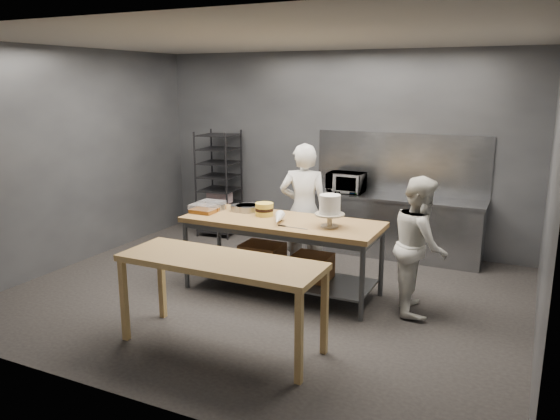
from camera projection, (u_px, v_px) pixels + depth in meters
name	position (u px, v px, depth m)	size (l,w,h in m)	color
ground	(266.00, 294.00, 6.69)	(6.00, 6.00, 0.00)	black
back_wall	(338.00, 150.00, 8.54)	(6.00, 0.04, 3.00)	#4C4F54
work_table	(282.00, 247.00, 6.66)	(2.40, 0.90, 0.92)	brown
near_counter	(221.00, 268.00, 5.19)	(2.00, 0.70, 0.90)	#9C7240
back_counter	(393.00, 226.00, 8.08)	(2.60, 0.60, 0.90)	slate
splashback_panel	(400.00, 163.00, 8.13)	(2.60, 0.02, 0.90)	slate
speed_rack	(219.00, 184.00, 9.15)	(0.66, 0.71, 1.75)	black
chef_behind	(304.00, 210.00, 7.22)	(0.64, 0.42, 1.77)	white
chef_right	(420.00, 245.00, 6.04)	(0.75, 0.59, 1.55)	silver
microwave	(346.00, 182.00, 8.25)	(0.54, 0.37, 0.30)	black
frosted_cake_stand	(330.00, 207.00, 6.18)	(0.34, 0.34, 0.37)	#BDB197
layer_cake	(264.00, 209.00, 6.74)	(0.22, 0.22, 0.16)	gold
cake_pans	(239.00, 207.00, 7.03)	(0.70, 0.41, 0.07)	gray
piping_bag	(278.00, 219.00, 6.35)	(0.12, 0.12, 0.38)	white
offset_spatula	(289.00, 227.00, 6.22)	(0.37, 0.02, 0.02)	slate
pastry_clamshells	(207.00, 207.00, 6.98)	(0.32, 0.45, 0.11)	brown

